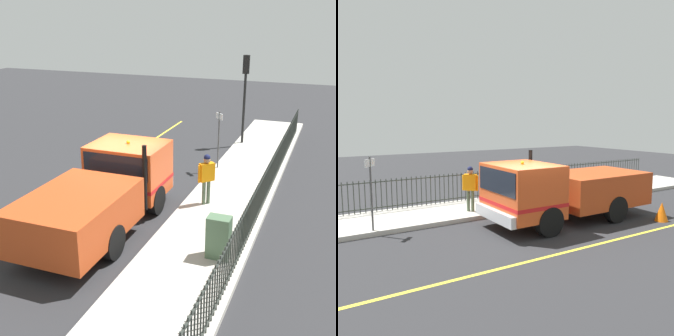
{
  "view_description": "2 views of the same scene",
  "coord_description": "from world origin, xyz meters",
  "views": [
    {
      "loc": [
        6.54,
        -12.74,
        6.34
      ],
      "look_at": [
        1.99,
        -0.93,
        1.86
      ],
      "focal_mm": 48.01,
      "sensor_mm": 36.0,
      "label": 1
    },
    {
      "loc": [
        -9.35,
        6.48,
        3.61
      ],
      "look_at": [
        2.35,
        -0.71,
        1.79
      ],
      "focal_mm": 38.08,
      "sensor_mm": 36.0,
      "label": 2
    }
  ],
  "objects": [
    {
      "name": "ground_plane",
      "position": [
        0.0,
        0.0,
        0.0
      ],
      "size": [
        59.2,
        59.2,
        0.0
      ],
      "primitive_type": "plane",
      "color": "#2B2B2D",
      "rests_on": "ground"
    },
    {
      "name": "sidewalk_slab",
      "position": [
        3.36,
        0.0,
        0.08
      ],
      "size": [
        2.77,
        26.91,
        0.16
      ],
      "primitive_type": "cube",
      "color": "#B7B2A8",
      "rests_on": "ground"
    },
    {
      "name": "lane_marking",
      "position": [
        -2.16,
        0.0,
        0.0
      ],
      "size": [
        0.12,
        24.22,
        0.01
      ],
      "primitive_type": "cube",
      "color": "yellow",
      "rests_on": "ground"
    },
    {
      "name": "work_truck",
      "position": [
        0.25,
        -1.59,
        1.22
      ],
      "size": [
        2.48,
        6.29,
        2.54
      ],
      "rotation": [
        0.0,
        0.0,
        -0.0
      ],
      "color": "#D84C1E",
      "rests_on": "ground"
    },
    {
      "name": "worker_standing",
      "position": [
        2.74,
        0.65,
        1.23
      ],
      "size": [
        0.5,
        0.51,
        1.74
      ],
      "rotation": [
        0.0,
        0.0,
        -2.33
      ],
      "color": "orange",
      "rests_on": "sidewalk_slab"
    },
    {
      "name": "iron_fence",
      "position": [
        4.57,
        -0.0,
        0.79
      ],
      "size": [
        0.04,
        22.91,
        1.24
      ],
      "color": "#2D332D",
      "rests_on": "sidewalk_slab"
    },
    {
      "name": "traffic_light_near",
      "position": [
        2.3,
        8.37,
        3.13
      ],
      "size": [
        0.32,
        0.24,
        4.19
      ],
      "rotation": [
        0.0,
        0.0,
        3.25
      ],
      "color": "black",
      "rests_on": "sidewalk_slab"
    },
    {
      "name": "utility_cabinet",
      "position": [
        4.03,
        -2.55,
        0.74
      ],
      "size": [
        0.61,
        0.42,
        1.15
      ],
      "primitive_type": "cube",
      "color": "#4C6B4C",
      "rests_on": "sidewalk_slab"
    },
    {
      "name": "street_sign",
      "position": [
        2.15,
        4.36,
        1.63
      ],
      "size": [
        0.37,
        0.38,
        2.36
      ],
      "color": "#4C4C4C",
      "rests_on": "sidewalk_slab"
    }
  ]
}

